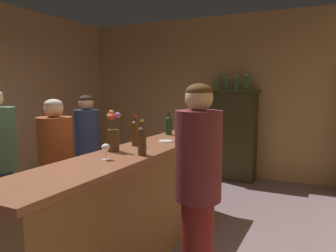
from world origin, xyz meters
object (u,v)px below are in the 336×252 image
flower_arrangement (113,135)px  patron_in_navy (56,171)px  wine_bottle_chardonnay (135,132)px  cheese_plate (166,141)px  display_cabinet (232,133)px  display_bottle_midright (247,81)px  wine_bottle_merlot (186,123)px  wine_glass_mid (190,127)px  wine_bottle_pinot (169,125)px  wine_bottle_rose (142,139)px  display_bottle_midleft (227,82)px  bartender (198,189)px  display_bottle_left (219,81)px  bar_counter (136,203)px  wine_glass_front (106,148)px  patron_in_grey (87,148)px  display_bottle_center (238,82)px  wine_glass_rear (138,132)px

flower_arrangement → patron_in_navy: bearing=-163.7°
wine_bottle_chardonnay → cheese_plate: 0.42m
display_cabinet → display_bottle_midright: bearing=0.0°
display_bottle_midright → wine_bottle_merlot: bearing=-99.5°
wine_bottle_merlot → wine_glass_mid: size_ratio=2.19×
wine_bottle_pinot → wine_bottle_rose: 1.29m
wine_bottle_pinot → patron_in_navy: patron_in_navy is taller
display_bottle_midleft → bartender: 3.83m
patron_in_navy → display_bottle_left: bearing=34.7°
bar_counter → display_bottle_midright: bearing=83.7°
flower_arrangement → bartender: 1.07m
wine_glass_front → patron_in_navy: 0.80m
wine_bottle_merlot → display_bottle_midleft: display_bottle_midleft is taller
display_cabinet → wine_bottle_chardonnay: display_cabinet is taller
wine_glass_mid → wine_bottle_chardonnay: bearing=-105.1°
wine_bottle_chardonnay → patron_in_grey: size_ratio=0.20×
patron_in_grey → wine_bottle_merlot: bearing=65.4°
patron_in_grey → wine_bottle_pinot: bearing=62.2°
patron_in_navy → display_cabinet: bearing=30.4°
wine_glass_mid → display_bottle_midright: bearing=83.8°
patron_in_grey → wine_glass_front: bearing=-2.0°
cheese_plate → display_bottle_center: display_bottle_center is taller
display_bottle_midright → patron_in_grey: 3.03m
flower_arrangement → display_bottle_left: (-0.03, 3.30, 0.55)m
bartender → cheese_plate: bearing=-49.5°
flower_arrangement → patron_in_navy: patron_in_navy is taller
flower_arrangement → patron_in_grey: 1.38m
wine_glass_rear → patron_in_navy: bearing=-126.0°
wine_bottle_chardonnay → wine_glass_front: wine_bottle_chardonnay is taller
cheese_plate → display_bottle_midleft: bearing=91.3°
display_cabinet → wine_bottle_pinot: bearing=-96.8°
wine_bottle_chardonnay → wine_bottle_rose: bearing=-51.1°
display_bottle_left → patron_in_grey: display_bottle_left is taller
display_cabinet → patron_in_grey: display_cabinet is taller
display_cabinet → wine_bottle_pinot: 2.14m
wine_glass_rear → display_bottle_midleft: bearing=86.0°
display_bottle_midleft → patron_in_navy: bearing=-101.4°
wine_bottle_rose → wine_glass_rear: size_ratio=1.89×
display_cabinet → flower_arrangement: bearing=-94.1°
wine_glass_rear → display_bottle_midright: size_ratio=0.50×
display_bottle_midleft → wine_glass_front: bearing=-89.7°
display_cabinet → bartender: 3.72m
wine_bottle_chardonnay → cheese_plate: size_ratio=1.96×
wine_glass_front → patron_in_grey: (-1.18, 1.17, -0.30)m
display_cabinet → display_bottle_midright: (0.26, 0.00, 0.93)m
wine_glass_front → patron_in_navy: size_ratio=0.09×
bar_counter → display_bottle_midleft: bearing=90.2°
wine_glass_mid → display_bottle_center: display_bottle_center is taller
display_bottle_center → patron_in_grey: display_bottle_center is taller
display_cabinet → display_bottle_midright: display_bottle_midright is taller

